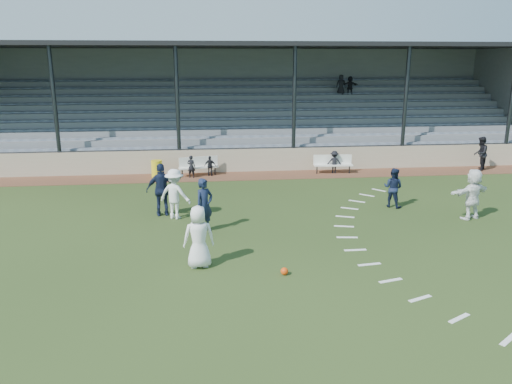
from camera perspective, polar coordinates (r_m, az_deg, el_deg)
ground at (r=15.39m, az=1.02°, el=-7.09°), size 90.00×90.00×0.00m
cinder_track at (r=25.38m, az=-1.97°, el=1.85°), size 34.00×2.00×0.02m
retaining_wall at (r=26.28m, az=-2.15°, el=3.62°), size 34.00×0.18×1.20m
bench_left at (r=25.52m, az=-6.58°, el=3.15°), size 2.04×0.90×0.95m
bench_right at (r=26.19m, az=8.78°, el=3.38°), size 2.02×0.54×0.95m
trash_bin at (r=25.36m, az=-11.26°, el=2.59°), size 0.55×0.55×0.88m
football at (r=13.97m, az=3.27°, el=-9.03°), size 0.21×0.21×0.21m
player_white_lead at (r=14.26m, az=-6.56°, el=-5.11°), size 0.94×0.67×1.82m
player_navy_lead at (r=17.14m, az=-5.92°, el=-1.52°), size 0.81×0.78×1.87m
player_navy_mid at (r=20.66m, az=15.39°, el=0.48°), size 0.98×0.96×1.59m
player_white_wing at (r=18.68m, az=-9.26°, el=-0.23°), size 1.40×1.16×1.88m
player_navy_wing at (r=19.12m, az=-10.68°, el=0.25°), size 1.23×0.62×2.01m
player_white_back at (r=20.07m, az=23.51°, el=-0.22°), size 1.85×1.12×1.90m
official at (r=29.03m, az=24.27°, el=4.03°), size 1.08×1.10×1.79m
sub_left_near at (r=25.07m, az=-7.41°, el=2.91°), size 0.48×0.39×1.13m
sub_left_far at (r=25.36m, az=-5.26°, el=2.99°), size 0.63×0.35×1.02m
sub_right at (r=26.18m, az=8.93°, el=3.41°), size 0.82×0.57×1.17m
grandstand at (r=30.67m, az=-2.82°, el=8.29°), size 34.60×9.00×6.61m
penalty_arc at (r=16.40m, az=15.55°, el=-6.23°), size 3.89×14.63×0.01m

